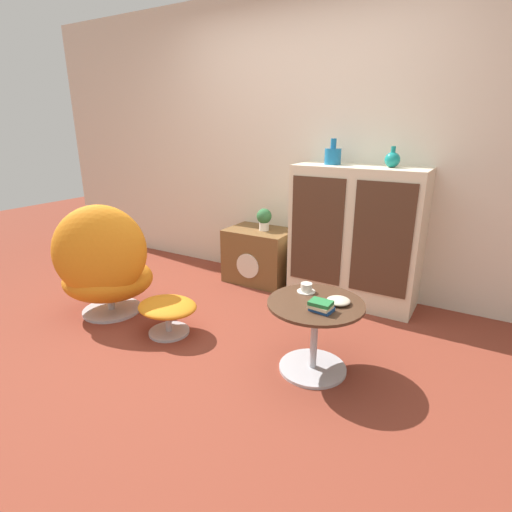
{
  "coord_description": "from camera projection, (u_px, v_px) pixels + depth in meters",
  "views": [
    {
      "loc": [
        1.54,
        -1.84,
        1.48
      ],
      "look_at": [
        0.11,
        0.58,
        0.55
      ],
      "focal_mm": 28.0,
      "sensor_mm": 36.0,
      "label": 1
    }
  ],
  "objects": [
    {
      "name": "book_stack",
      "position": [
        321.0,
        306.0,
        2.27
      ],
      "size": [
        0.14,
        0.12,
        0.06
      ],
      "color": "#1E478C",
      "rests_on": "coffee_table"
    },
    {
      "name": "teacup",
      "position": [
        306.0,
        288.0,
        2.54
      ],
      "size": [
        0.12,
        0.12,
        0.06
      ],
      "color": "silver",
      "rests_on": "coffee_table"
    },
    {
      "name": "wall_back",
      "position": [
        304.0,
        145.0,
        3.64
      ],
      "size": [
        6.4,
        0.06,
        2.6
      ],
      "color": "beige",
      "rests_on": "ground_plane"
    },
    {
      "name": "ground_plane",
      "position": [
        199.0,
        353.0,
        2.72
      ],
      "size": [
        12.0,
        12.0,
        0.0
      ],
      "primitive_type": "plane",
      "color": "brown"
    },
    {
      "name": "bowl",
      "position": [
        338.0,
        301.0,
        2.37
      ],
      "size": [
        0.14,
        0.14,
        0.04
      ],
      "color": "beige",
      "rests_on": "coffee_table"
    },
    {
      "name": "vase_inner_left",
      "position": [
        392.0,
        159.0,
        3.05
      ],
      "size": [
        0.12,
        0.12,
        0.16
      ],
      "color": "#147A75",
      "rests_on": "sideboard"
    },
    {
      "name": "sideboard",
      "position": [
        355.0,
        236.0,
        3.37
      ],
      "size": [
        1.06,
        0.43,
        1.17
      ],
      "color": "beige",
      "rests_on": "ground_plane"
    },
    {
      "name": "ottoman",
      "position": [
        168.0,
        309.0,
        2.92
      ],
      "size": [
        0.45,
        0.38,
        0.26
      ],
      "color": "#B7B7BC",
      "rests_on": "ground_plane"
    },
    {
      "name": "potted_plant",
      "position": [
        264.0,
        218.0,
        3.77
      ],
      "size": [
        0.14,
        0.14,
        0.21
      ],
      "color": "silver",
      "rests_on": "tv_console"
    },
    {
      "name": "tv_console",
      "position": [
        260.0,
        255.0,
        3.91
      ],
      "size": [
        0.62,
        0.46,
        0.52
      ],
      "color": "brown",
      "rests_on": "ground_plane"
    },
    {
      "name": "coffee_table",
      "position": [
        315.0,
        329.0,
        2.45
      ],
      "size": [
        0.59,
        0.59,
        0.47
      ],
      "color": "#B7B7BC",
      "rests_on": "ground_plane"
    },
    {
      "name": "egg_chair",
      "position": [
        104.0,
        266.0,
        3.13
      ],
      "size": [
        0.95,
        0.94,
        0.94
      ],
      "color": "#B7B7BC",
      "rests_on": "ground_plane"
    },
    {
      "name": "vase_leftmost",
      "position": [
        333.0,
        156.0,
        3.28
      ],
      "size": [
        0.14,
        0.14,
        0.21
      ],
      "color": "#196699",
      "rests_on": "sideboard"
    }
  ]
}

